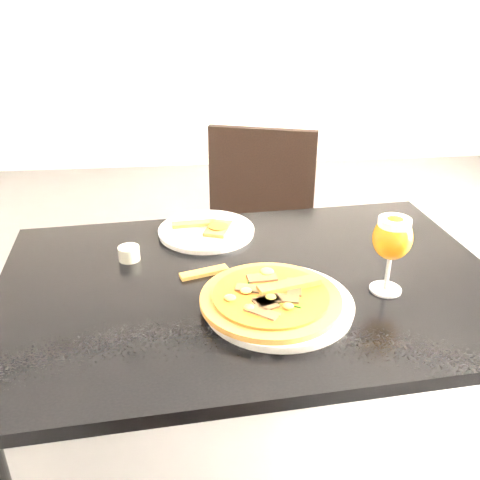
{
  "coord_description": "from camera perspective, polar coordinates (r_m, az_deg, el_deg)",
  "views": [
    {
      "loc": [
        -0.39,
        -1.24,
        1.41
      ],
      "look_at": [
        -0.27,
        -0.09,
        0.83
      ],
      "focal_mm": 40.0,
      "sensor_mm": 36.0,
      "label": 1
    }
  ],
  "objects": [
    {
      "name": "ground",
      "position": [
        1.92,
        8.47,
        -21.12
      ],
      "size": [
        6.0,
        6.0,
        0.0
      ],
      "primitive_type": "plane",
      "color": "#5A595C",
      "rests_on": "ground"
    },
    {
      "name": "dining_table",
      "position": [
        1.33,
        1.23,
        -7.67
      ],
      "size": [
        1.26,
        0.89,
        0.75
      ],
      "rotation": [
        0.0,
        0.0,
        0.08
      ],
      "color": "black",
      "rests_on": "ground"
    },
    {
      "name": "plate_main",
      "position": [
        1.18,
        4.11,
        -6.83
      ],
      "size": [
        0.34,
        0.34,
        0.02
      ],
      "primitive_type": "cylinder",
      "rotation": [
        0.0,
        0.0,
        0.03
      ],
      "color": "white",
      "rests_on": "dining_table"
    },
    {
      "name": "loose_crust",
      "position": [
        1.31,
        -3.85,
        -3.47
      ],
      "size": [
        0.12,
        0.06,
        0.01
      ],
      "primitive_type": "cube",
      "rotation": [
        0.0,
        0.0,
        0.31
      ],
      "color": "#935123",
      "rests_on": "dining_table"
    },
    {
      "name": "beer_glass",
      "position": [
        1.23,
        15.96,
        0.16
      ],
      "size": [
        0.09,
        0.09,
        0.19
      ],
      "color": "silver",
      "rests_on": "dining_table"
    },
    {
      "name": "crust_scraps",
      "position": [
        1.51,
        -3.25,
        1.43
      ],
      "size": [
        0.17,
        0.12,
        0.01
      ],
      "rotation": [
        0.0,
        0.0,
        0.52
      ],
      "color": "#935123",
      "rests_on": "plate_second"
    },
    {
      "name": "sauce_cup",
      "position": [
        1.39,
        -11.75,
        -1.34
      ],
      "size": [
        0.05,
        0.05,
        0.04
      ],
      "color": "beige",
      "rests_on": "dining_table"
    },
    {
      "name": "plate_second",
      "position": [
        1.51,
        -3.6,
        0.98
      ],
      "size": [
        0.33,
        0.33,
        0.01
      ],
      "primitive_type": "cylinder",
      "rotation": [
        0.0,
        0.0,
        0.26
      ],
      "color": "white",
      "rests_on": "dining_table"
    },
    {
      "name": "pizza",
      "position": [
        1.17,
        3.34,
        -6.14
      ],
      "size": [
        0.31,
        0.31,
        0.03
      ],
      "rotation": [
        0.0,
        0.0,
        -0.05
      ],
      "color": "#935123",
      "rests_on": "plate_main"
    },
    {
      "name": "chair_far",
      "position": [
        2.0,
        1.6,
        -0.51
      ],
      "size": [
        0.53,
        0.53,
        0.91
      ],
      "rotation": [
        0.0,
        0.0,
        -0.31
      ],
      "color": "black",
      "rests_on": "ground"
    }
  ]
}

